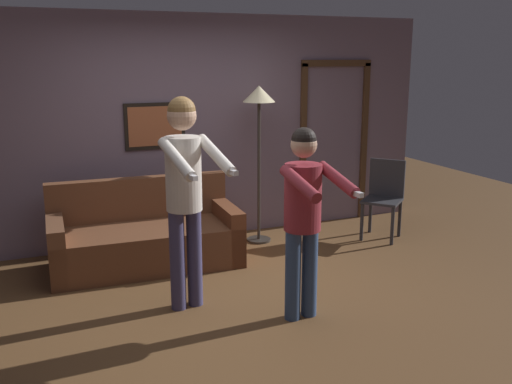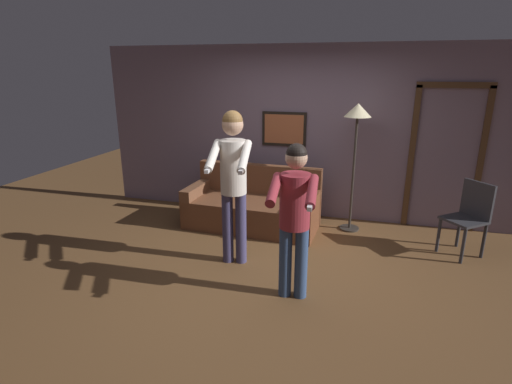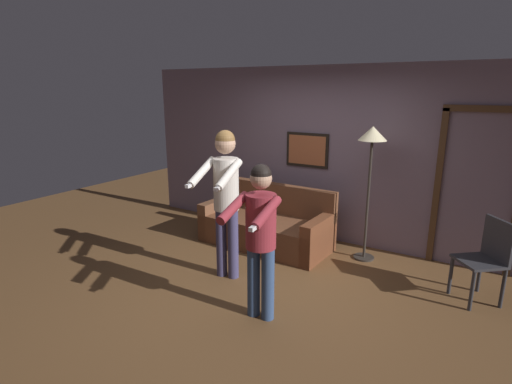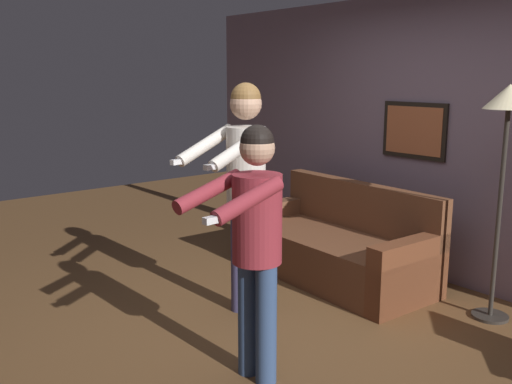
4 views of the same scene
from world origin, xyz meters
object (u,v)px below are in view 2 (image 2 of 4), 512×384
object	(u,v)px
person_standing_right	(295,209)
dining_chair_distant	(469,214)
torchiere_lamp	(357,124)
couch	(253,208)
person_standing_left	(233,173)

from	to	relation	value
person_standing_right	dining_chair_distant	world-z (taller)	person_standing_right
torchiere_lamp	couch	bearing A→B (deg)	-168.99
person_standing_left	person_standing_right	distance (m)	1.01
person_standing_left	person_standing_right	size ratio (longest dim) A/B	1.14
couch	person_standing_left	xyz separation A→B (m)	(0.12, -1.18, 0.84)
dining_chair_distant	couch	bearing A→B (deg)	176.97
torchiere_lamp	person_standing_right	distance (m)	2.14
couch	person_standing_left	bearing A→B (deg)	-84.34
couch	dining_chair_distant	bearing A→B (deg)	-3.03
person_standing_left	dining_chair_distant	size ratio (longest dim) A/B	1.95
torchiere_lamp	person_standing_left	xyz separation A→B (m)	(-1.28, -1.45, -0.42)
person_standing_right	torchiere_lamp	bearing A→B (deg)	77.04
person_standing_right	dining_chair_distant	distance (m)	2.51
torchiere_lamp	person_standing_right	xyz separation A→B (m)	(-0.46, -2.01, -0.58)
couch	torchiere_lamp	xyz separation A→B (m)	(1.40, 0.27, 1.26)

